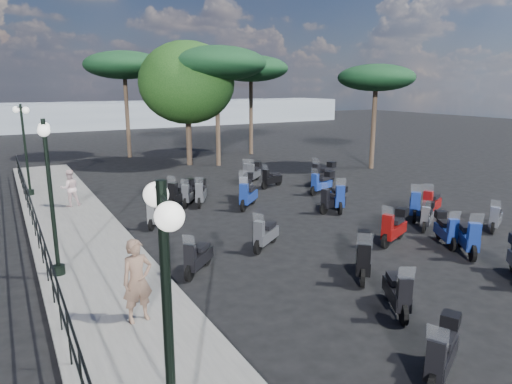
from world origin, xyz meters
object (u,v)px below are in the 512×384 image
scooter_9 (201,193)px  scooter_19 (337,198)px  lamp_post_1 (50,188)px  scooter_27 (323,174)px  scooter_7 (248,196)px  scooter_20 (271,179)px  scooter_21 (250,171)px  pine_0 (217,64)px  woman (137,281)px  scooter_23 (496,219)px  scooter_15 (254,173)px  scooter_1 (198,258)px  scooter_6 (265,235)px  scooter_4 (397,293)px  scooter_17 (468,238)px  scooter_24 (427,217)px  broadleaf_tree (187,83)px  scooter_25 (431,204)px  scooter_5 (363,258)px  pine_3 (376,78)px  lamp_post_2 (25,144)px  scooter_0 (442,354)px  scooter_2 (156,215)px  scooter_14 (246,188)px  scooter_13 (333,200)px  pine_2 (124,65)px  pedestrian_far (70,188)px  scooter_18 (415,206)px  lamp_post_0 (169,337)px  scooter_11 (394,228)px  scooter_8 (182,194)px  scooter_12 (446,230)px

scooter_9 → scooter_19: 5.79m
lamp_post_1 → scooter_27: 14.86m
scooter_7 → scooter_20: scooter_7 is taller
scooter_21 → pine_0: (0.39, 4.96, 5.85)m
woman → scooter_23: bearing=-4.6°
scooter_15 → scooter_19: bearing=138.1°
scooter_1 → scooter_7: size_ratio=0.88×
scooter_1 → scooter_6: (2.60, 0.77, 0.01)m
scooter_4 → scooter_21: 15.32m
scooter_17 → scooter_24: 2.55m
broadleaf_tree → lamp_post_1: bearing=-122.3°
scooter_24 → scooter_25: scooter_25 is taller
scooter_7 → scooter_5: bearing=131.5°
scooter_9 → scooter_25: 9.42m
scooter_20 → pine_3: 9.77m
lamp_post_2 → scooter_0: (5.37, -18.15, -1.99)m
scooter_2 → scooter_9: 3.35m
scooter_1 → scooter_14: 8.31m
scooter_13 → pine_2: 19.79m
scooter_13 → scooter_20: bearing=-14.2°
pedestrian_far → scooter_18: (11.38, -7.88, -0.40)m
scooter_5 → broadleaf_tree: size_ratio=0.19×
lamp_post_0 → woman: bearing=89.4°
scooter_1 → scooter_11: bearing=-140.7°
scooter_6 → scooter_25: scooter_25 is taller
scooter_15 → scooter_20: bearing=139.5°
woman → scooter_9: 10.21m
scooter_24 → scooter_21: bearing=-25.0°
scooter_25 → pedestrian_far: bearing=32.3°
scooter_21 → scooter_17: bearing=146.8°
lamp_post_2 → scooter_17: (11.14, -14.42, -1.98)m
scooter_9 → pine_3: size_ratio=0.24×
lamp_post_0 → scooter_14: 15.66m
scooter_17 → pine_2: bearing=-41.5°
pine_2 → broadleaf_tree: bearing=-63.2°
scooter_13 → scooter_4: bearing=138.0°
scooter_2 → broadleaf_tree: bearing=-79.3°
scooter_8 → scooter_20: 5.41m
scooter_12 → scooter_11: bearing=-2.7°
lamp_post_0 → lamp_post_1: size_ratio=0.97×
scooter_19 → scooter_20: scooter_19 is taller
pedestrian_far → scooter_24: (10.76, -9.01, -0.47)m
scooter_4 → scooter_12: (4.76, 2.50, 0.02)m
woman → scooter_12: 10.06m
scooter_18 → pine_2: pine_2 is taller
scooter_2 → lamp_post_2: bearing=-24.9°
scooter_13 → scooter_14: 4.09m
scooter_6 → pine_3: 16.59m
scooter_20 → pine_0: bearing=-23.9°
scooter_12 → scooter_14: scooter_14 is taller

